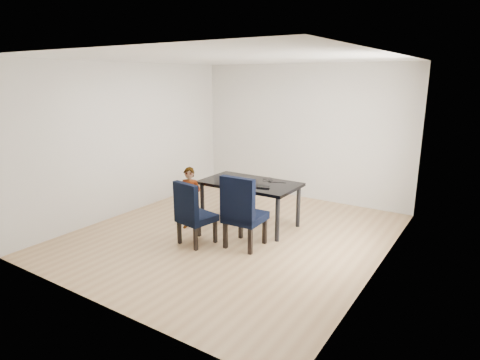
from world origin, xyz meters
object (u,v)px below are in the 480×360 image
Objects in this scene: chair_right at (245,211)px; plate at (234,181)px; chair_left at (197,212)px; child at (190,198)px; laptop at (261,186)px; dining_table at (250,204)px.

plate is at bearing 131.77° from chair_right.
chair_left is 3.84× the size of plate.
child is 3.57× the size of laptop.
child is 1.19m from laptop.
chair_right reaches higher than dining_table.
chair_right is at bearing -45.96° from plate.
chair_left is (-0.26, -1.09, 0.11)m from dining_table.
dining_table is at bearing 25.25° from child.
chair_right reaches higher than child.
dining_table is at bearing -39.68° from laptop.
chair_left reaches higher than dining_table.
child is 0.78m from plate.
chair_right is at bearing 84.76° from laptop.
dining_table is at bearing 86.69° from chair_left.
laptop is at bearing 96.85° from chair_right.
chair_right is at bearing -22.56° from child.
child is at bearing -132.00° from plate.
child reaches higher than dining_table.
plate is at bearing -17.47° from laptop.
dining_table is 1.55× the size of child.
chair_left reaches higher than laptop.
plate is at bearing 31.13° from child.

